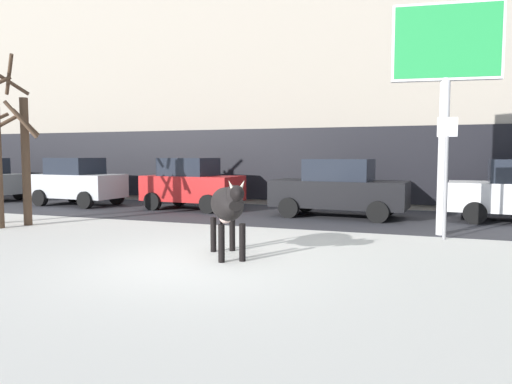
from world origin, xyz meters
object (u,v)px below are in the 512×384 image
(car_silver_hatchback, at_px, (78,182))
(car_black_sedan, at_px, (339,188))
(cow_black, at_px, (228,206))
(pedestrian_by_cars, at_px, (335,183))
(street_sign, at_px, (446,168))
(car_red_hatchback, at_px, (192,184))
(pedestrian_far_left, at_px, (186,180))
(bare_tree_far_back, at_px, (26,158))
(billboard, at_px, (446,56))

(car_silver_hatchback, height_order, car_black_sedan, car_silver_hatchback)
(cow_black, bearing_deg, pedestrian_by_cars, 88.14)
(car_silver_hatchback, height_order, street_sign, street_sign)
(cow_black, bearing_deg, car_black_sedan, 81.57)
(car_red_hatchback, bearing_deg, pedestrian_far_left, 122.27)
(cow_black, height_order, car_silver_hatchback, car_silver_hatchback)
(car_red_hatchback, relative_size, car_black_sedan, 0.84)
(car_silver_hatchback, distance_m, pedestrian_far_left, 4.34)
(car_silver_hatchback, relative_size, street_sign, 1.28)
(pedestrian_far_left, relative_size, bare_tree_far_back, 0.49)
(car_black_sedan, bearing_deg, pedestrian_by_cars, 102.34)
(car_red_hatchback, height_order, pedestrian_by_cars, car_red_hatchback)
(bare_tree_far_back, bearing_deg, car_silver_hatchback, 116.21)
(pedestrian_far_left, bearing_deg, cow_black, -57.65)
(pedestrian_by_cars, relative_size, bare_tree_far_back, 0.49)
(car_silver_hatchback, xyz_separation_m, car_black_sedan, (10.23, -0.03, -0.02))
(cow_black, xyz_separation_m, street_sign, (3.99, 3.45, 0.68))
(pedestrian_far_left, height_order, bare_tree_far_back, bare_tree_far_back)
(pedestrian_by_cars, relative_size, street_sign, 0.61)
(billboard, relative_size, bare_tree_far_back, 1.57)
(cow_black, relative_size, pedestrian_by_cars, 1.04)
(car_black_sedan, bearing_deg, car_red_hatchback, 176.75)
(car_black_sedan, bearing_deg, street_sign, -46.72)
(cow_black, relative_size, street_sign, 0.64)
(cow_black, bearing_deg, pedestrian_far_left, 122.35)
(car_black_sedan, xyz_separation_m, street_sign, (3.01, -3.19, 0.76))
(billboard, distance_m, pedestrian_by_cars, 7.52)
(car_black_sedan, height_order, pedestrian_by_cars, car_black_sedan)
(car_black_sedan, bearing_deg, billboard, -40.93)
(pedestrian_by_cars, distance_m, pedestrian_far_left, 6.46)
(car_red_hatchback, xyz_separation_m, street_sign, (8.39, -3.50, 0.74))
(bare_tree_far_back, height_order, street_sign, bare_tree_far_back)
(billboard, bearing_deg, car_black_sedan, 139.07)
(pedestrian_by_cars, distance_m, bare_tree_far_back, 10.68)
(pedestrian_far_left, bearing_deg, car_black_sedan, -23.20)
(pedestrian_far_left, bearing_deg, car_red_hatchback, -57.73)
(billboard, bearing_deg, car_silver_hatchback, 168.89)
(car_red_hatchback, xyz_separation_m, pedestrian_by_cars, (4.72, 2.75, -0.05))
(bare_tree_far_back, bearing_deg, billboard, 11.47)
(car_silver_hatchback, bearing_deg, bare_tree_far_back, -63.79)
(car_black_sedan, distance_m, pedestrian_far_left, 7.75)
(billboard, xyz_separation_m, car_silver_hatchback, (-13.19, 2.59, -3.39))
(billboard, bearing_deg, street_sign, -85.52)
(billboard, relative_size, car_red_hatchback, 1.54)
(cow_black, height_order, car_red_hatchback, car_red_hatchback)
(car_silver_hatchback, relative_size, pedestrian_far_left, 2.09)
(bare_tree_far_back, bearing_deg, pedestrian_by_cars, 47.31)
(cow_black, xyz_separation_m, pedestrian_far_left, (-6.14, 9.69, -0.11))
(car_red_hatchback, xyz_separation_m, car_black_sedan, (5.39, -0.31, -0.02))
(car_black_sedan, height_order, street_sign, street_sign)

